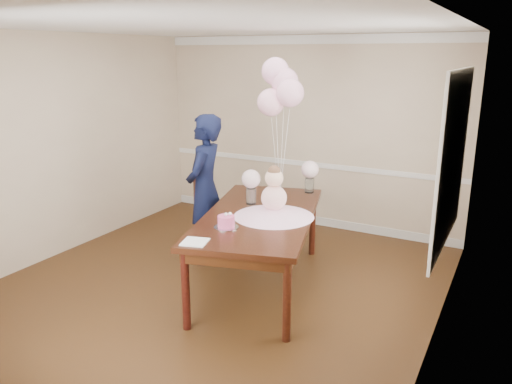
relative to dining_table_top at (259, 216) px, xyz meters
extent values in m
cube|color=black|center=(-0.40, -0.31, -0.80)|extent=(4.50, 5.00, 0.00)
cube|color=white|center=(-0.40, -0.31, 1.90)|extent=(4.50, 5.00, 0.02)
cube|color=tan|center=(-0.40, 2.19, 0.55)|extent=(4.50, 0.02, 2.70)
cube|color=tan|center=(-2.65, -0.31, 0.55)|extent=(0.02, 5.00, 2.70)
cube|color=tan|center=(1.85, -0.31, 0.55)|extent=(0.02, 5.00, 2.70)
cube|color=silver|center=(-0.40, 2.18, 0.10)|extent=(4.50, 0.02, 0.07)
cube|color=white|center=(-0.40, 2.18, 1.83)|extent=(4.50, 0.02, 0.12)
cube|color=silver|center=(-0.40, 2.18, -0.74)|extent=(4.50, 0.02, 0.12)
cube|color=white|center=(1.82, 0.19, 0.75)|extent=(0.02, 1.66, 1.56)
cube|color=white|center=(1.81, 0.19, 0.75)|extent=(0.01, 1.50, 1.40)
cube|color=black|center=(0.00, 0.00, 0.00)|extent=(1.66, 2.42, 0.06)
cube|color=black|center=(0.00, 0.00, -0.08)|extent=(1.52, 2.28, 0.11)
cylinder|color=black|center=(-0.17, -1.10, -0.41)|extent=(0.10, 0.10, 0.77)
cylinder|color=black|center=(0.72, -0.85, -0.41)|extent=(0.10, 0.10, 0.77)
cylinder|color=black|center=(-0.72, 0.85, -0.41)|extent=(0.10, 0.10, 0.77)
cylinder|color=black|center=(0.17, 1.10, -0.41)|extent=(0.10, 0.10, 0.77)
cone|color=#FFBBE1|center=(0.17, -0.01, 0.08)|extent=(1.03, 1.03, 0.11)
sphere|color=#FFA1C9|center=(0.17, -0.01, 0.23)|extent=(0.26, 0.26, 0.26)
sphere|color=beige|center=(0.17, -0.01, 0.43)|extent=(0.19, 0.19, 0.19)
sphere|color=brown|center=(0.17, -0.01, 0.50)|extent=(0.13, 0.13, 0.13)
cylinder|color=#BABABE|center=(-0.08, -0.54, 0.03)|extent=(0.30, 0.30, 0.01)
cylinder|color=#DD4582|center=(-0.08, -0.54, 0.09)|extent=(0.20, 0.20, 0.11)
sphere|color=white|center=(-0.08, -0.54, 0.16)|extent=(0.03, 0.03, 0.03)
sphere|color=white|center=(-0.05, -0.51, 0.16)|extent=(0.03, 0.03, 0.03)
cylinder|color=white|center=(-0.25, 0.27, 0.12)|extent=(0.14, 0.14, 0.18)
sphere|color=beige|center=(-0.25, 0.27, 0.31)|extent=(0.21, 0.21, 0.21)
cylinder|color=silver|center=(0.15, 1.01, 0.12)|extent=(0.14, 0.14, 0.18)
sphere|color=silver|center=(0.15, 1.01, 0.31)|extent=(0.21, 0.21, 0.21)
cube|color=white|center=(-0.12, -1.00, 0.03)|extent=(0.27, 0.27, 0.01)
cylinder|color=silver|center=(-0.06, 0.61, 0.04)|extent=(0.05, 0.05, 0.02)
sphere|color=#FFB4CA|center=(-0.16, 0.58, 1.13)|extent=(0.31, 0.31, 0.31)
sphere|color=#F9B0CF|center=(0.06, 0.59, 1.24)|extent=(0.31, 0.31, 0.31)
sphere|color=#F0AACB|center=(-0.07, 0.72, 1.35)|extent=(0.31, 0.31, 0.31)
sphere|color=#FEB4D9|center=(-0.18, 0.72, 1.46)|extent=(0.31, 0.31, 0.31)
cylinder|color=silver|center=(-0.11, 0.60, 0.50)|extent=(0.10, 0.03, 0.92)
cylinder|color=white|center=(0.00, 0.60, 0.56)|extent=(0.12, 0.03, 1.03)
cylinder|color=white|center=(-0.06, 0.67, 0.61)|extent=(0.01, 0.11, 1.14)
cylinder|color=white|center=(-0.12, 0.66, 0.67)|extent=(0.12, 0.09, 1.25)
cube|color=black|center=(-0.90, 0.56, -0.32)|extent=(0.60, 0.60, 0.05)
cylinder|color=black|center=(-1.01, 0.31, -0.57)|extent=(0.05, 0.05, 0.45)
cylinder|color=#3E2111|center=(-0.65, 0.45, -0.57)|extent=(0.05, 0.05, 0.45)
cylinder|color=#32190D|center=(-1.14, 0.67, -0.57)|extent=(0.05, 0.05, 0.45)
cylinder|color=#351A0E|center=(-0.79, 0.80, -0.57)|extent=(0.05, 0.05, 0.45)
cylinder|color=black|center=(-1.03, 0.31, -0.01)|extent=(0.05, 0.05, 0.59)
cylinder|color=black|center=(-1.16, 0.66, -0.01)|extent=(0.05, 0.05, 0.59)
cube|color=#341D0E|center=(-1.10, 0.48, -0.14)|extent=(0.18, 0.41, 0.05)
cube|color=#36170E|center=(-1.10, 0.48, 0.03)|extent=(0.18, 0.41, 0.05)
cube|color=#3D1910|center=(-1.10, 0.48, 0.20)|extent=(0.18, 0.41, 0.05)
imported|color=black|center=(-0.90, 0.32, 0.09)|extent=(0.56, 0.73, 1.78)
camera|label=1|loc=(2.33, -4.40, 1.65)|focal=35.00mm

